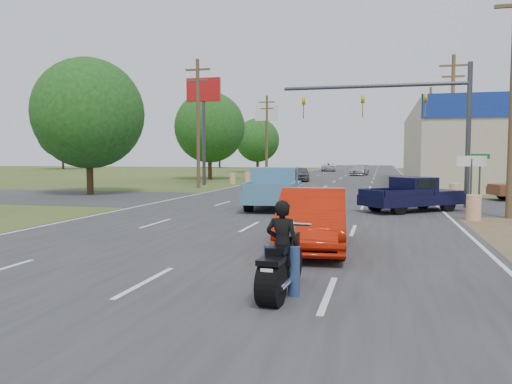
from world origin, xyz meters
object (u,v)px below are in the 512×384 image
(motorcycle, at_px, (281,267))
(navy_pickup, at_px, (414,194))
(distant_car_silver, at_px, (359,170))
(distant_car_white, at_px, (328,167))
(rider, at_px, (282,251))
(blue_pickup, at_px, (275,187))
(distant_car_grey, at_px, (301,174))
(red_convertible, at_px, (313,220))

(motorcycle, xyz_separation_m, navy_pickup, (3.13, 14.92, 0.25))
(distant_car_silver, relative_size, distant_car_white, 0.95)
(navy_pickup, bearing_deg, rider, -51.91)
(blue_pickup, bearing_deg, distant_car_grey, 91.16)
(red_convertible, xyz_separation_m, blue_pickup, (-3.23, 10.29, 0.19))
(distant_car_silver, bearing_deg, motorcycle, -80.36)
(distant_car_silver, bearing_deg, red_convertible, -80.33)
(navy_pickup, xyz_separation_m, distant_car_grey, (-9.26, 25.57, -0.06))
(blue_pickup, height_order, distant_car_grey, blue_pickup)
(motorcycle, relative_size, distant_car_silver, 0.51)
(rider, bearing_deg, distant_car_white, -80.83)
(motorcycle, bearing_deg, red_convertible, 94.63)
(motorcycle, relative_size, blue_pickup, 0.40)
(rider, xyz_separation_m, navy_pickup, (3.12, 14.84, -0.03))
(navy_pickup, relative_size, distant_car_grey, 1.11)
(red_convertible, height_order, distant_car_grey, red_convertible)
(motorcycle, bearing_deg, distant_car_grey, 102.46)
(red_convertible, relative_size, blue_pickup, 0.80)
(distant_car_grey, relative_size, distant_car_silver, 0.90)
(red_convertible, bearing_deg, distant_car_silver, 85.94)
(rider, xyz_separation_m, distant_car_grey, (-6.14, 40.41, -0.09))
(blue_pickup, bearing_deg, distant_car_silver, 81.92)
(red_convertible, bearing_deg, blue_pickup, 102.21)
(distant_car_grey, bearing_deg, red_convertible, -86.92)
(navy_pickup, bearing_deg, red_convertible, -57.33)
(red_convertible, xyz_separation_m, distant_car_silver, (-1.09, 52.64, -0.11))
(rider, bearing_deg, red_convertible, -85.30)
(red_convertible, xyz_separation_m, distant_car_grey, (-6.07, 35.81, -0.08))
(rider, distance_m, distant_car_grey, 40.87)
(motorcycle, bearing_deg, blue_pickup, 106.28)
(navy_pickup, bearing_deg, distant_car_white, 149.60)
(blue_pickup, xyz_separation_m, navy_pickup, (6.42, -0.05, -0.20))
(red_convertible, bearing_deg, motorcycle, -94.47)
(rider, distance_m, distant_car_white, 73.92)
(blue_pickup, bearing_deg, rider, -82.67)
(distant_car_white, bearing_deg, rider, 89.14)
(navy_pickup, bearing_deg, distant_car_silver, 145.73)
(distant_car_grey, height_order, distant_car_white, distant_car_grey)
(rider, bearing_deg, motorcycle, 90.00)
(motorcycle, bearing_deg, distant_car_silver, 95.00)
(red_convertible, height_order, distant_car_white, red_convertible)
(rider, xyz_separation_m, blue_pickup, (-3.30, 14.89, 0.18))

